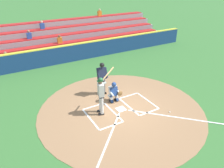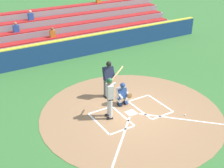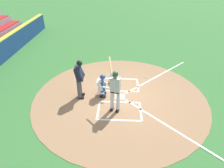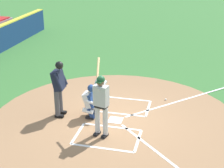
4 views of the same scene
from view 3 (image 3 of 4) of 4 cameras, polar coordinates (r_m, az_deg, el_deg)
ground_plane at (r=9.43m, az=2.25°, el=-3.64°), size 120.00×120.00×0.00m
dirt_circle at (r=9.42m, az=2.25°, el=-3.61°), size 8.00×8.00×0.01m
home_plate_and_chalk at (r=9.46m, az=7.60°, el=-3.69°), size 7.93×4.91×0.01m
batter at (r=8.01m, az=0.87°, el=-1.19°), size 1.05×0.54×2.13m
catcher at (r=9.19m, az=-2.72°, el=-0.24°), size 0.59×0.60×1.13m
plate_umpire at (r=8.96m, az=-9.31°, el=2.03°), size 0.59×0.42×1.86m
baseball at (r=11.08m, az=9.75°, el=1.93°), size 0.07×0.07×0.07m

